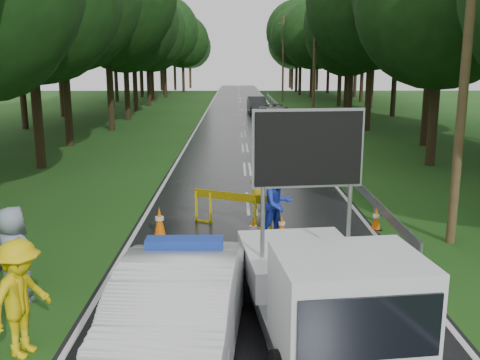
{
  "coord_description": "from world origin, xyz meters",
  "views": [
    {
      "loc": [
        -0.53,
        -11.52,
        4.71
      ],
      "look_at": [
        -0.4,
        3.9,
        1.3
      ],
      "focal_mm": 40.0,
      "sensor_mm": 36.0,
      "label": 1
    }
  ],
  "objects_px": {
    "police_sedan": "(186,295)",
    "barrier": "(233,201)",
    "queue_car_third": "(274,113)",
    "civilian": "(278,204)",
    "queue_car_first": "(283,145)",
    "queue_car_second": "(278,120)",
    "queue_car_fourth": "(257,105)",
    "work_truck": "(324,293)",
    "officer": "(258,187)"
  },
  "relations": [
    {
      "from": "police_sedan",
      "to": "barrier",
      "type": "relative_size",
      "value": 2.32
    },
    {
      "from": "queue_car_first",
      "to": "queue_car_second",
      "type": "xyz_separation_m",
      "value": [
        0.62,
        11.0,
        0.07
      ]
    },
    {
      "from": "police_sedan",
      "to": "work_truck",
      "type": "xyz_separation_m",
      "value": [
        2.28,
        -0.34,
        0.19
      ]
    },
    {
      "from": "police_sedan",
      "to": "queue_car_first",
      "type": "height_order",
      "value": "police_sedan"
    },
    {
      "from": "queue_car_second",
      "to": "queue_car_fourth",
      "type": "bearing_deg",
      "value": 88.23
    },
    {
      "from": "barrier",
      "to": "civilian",
      "type": "xyz_separation_m",
      "value": [
        1.23,
        -1.0,
        0.17
      ]
    },
    {
      "from": "police_sedan",
      "to": "queue_car_second",
      "type": "distance_m",
      "value": 28.72
    },
    {
      "from": "barrier",
      "to": "officer",
      "type": "bearing_deg",
      "value": 87.92
    },
    {
      "from": "civilian",
      "to": "queue_car_first",
      "type": "height_order",
      "value": "civilian"
    },
    {
      "from": "police_sedan",
      "to": "queue_car_fourth",
      "type": "bearing_deg",
      "value": -89.15
    },
    {
      "from": "queue_car_third",
      "to": "work_truck",
      "type": "bearing_deg",
      "value": -88.85
    },
    {
      "from": "civilian",
      "to": "work_truck",
      "type": "bearing_deg",
      "value": -120.38
    },
    {
      "from": "work_truck",
      "to": "queue_car_fourth",
      "type": "relative_size",
      "value": 1.07
    },
    {
      "from": "civilian",
      "to": "barrier",
      "type": "bearing_deg",
      "value": 107.83
    },
    {
      "from": "queue_car_first",
      "to": "queue_car_fourth",
      "type": "relative_size",
      "value": 0.9
    },
    {
      "from": "barrier",
      "to": "civilian",
      "type": "distance_m",
      "value": 1.6
    },
    {
      "from": "police_sedan",
      "to": "queue_car_fourth",
      "type": "relative_size",
      "value": 1.12
    },
    {
      "from": "police_sedan",
      "to": "barrier",
      "type": "height_order",
      "value": "police_sedan"
    },
    {
      "from": "queue_car_second",
      "to": "civilian",
      "type": "bearing_deg",
      "value": -100.2
    },
    {
      "from": "work_truck",
      "to": "civilian",
      "type": "xyz_separation_m",
      "value": [
        -0.29,
        5.91,
        -0.1
      ]
    },
    {
      "from": "work_truck",
      "to": "queue_car_second",
      "type": "relative_size",
      "value": 0.93
    },
    {
      "from": "police_sedan",
      "to": "work_truck",
      "type": "bearing_deg",
      "value": 176.22
    },
    {
      "from": "police_sedan",
      "to": "civilian",
      "type": "bearing_deg",
      "value": -104.94
    },
    {
      "from": "work_truck",
      "to": "queue_car_fourth",
      "type": "xyz_separation_m",
      "value": [
        0.59,
        42.43,
        -0.27
      ]
    },
    {
      "from": "work_truck",
      "to": "police_sedan",
      "type": "bearing_deg",
      "value": 164.53
    },
    {
      "from": "work_truck",
      "to": "barrier",
      "type": "distance_m",
      "value": 7.08
    },
    {
      "from": "barrier",
      "to": "queue_car_second",
      "type": "relative_size",
      "value": 0.42
    },
    {
      "from": "police_sedan",
      "to": "queue_car_third",
      "type": "relative_size",
      "value": 1.04
    },
    {
      "from": "queue_car_first",
      "to": "queue_car_third",
      "type": "xyz_separation_m",
      "value": [
        0.8,
        17.0,
        -0.01
      ]
    },
    {
      "from": "work_truck",
      "to": "barrier",
      "type": "height_order",
      "value": "work_truck"
    },
    {
      "from": "queue_car_third",
      "to": "queue_car_fourth",
      "type": "distance_m",
      "value": 7.71
    },
    {
      "from": "civilian",
      "to": "queue_car_second",
      "type": "xyz_separation_m",
      "value": [
        1.81,
        22.9,
        -0.16
      ]
    },
    {
      "from": "police_sedan",
      "to": "queue_car_fourth",
      "type": "height_order",
      "value": "police_sedan"
    },
    {
      "from": "barrier",
      "to": "queue_car_third",
      "type": "xyz_separation_m",
      "value": [
        3.22,
        27.9,
        -0.07
      ]
    },
    {
      "from": "police_sedan",
      "to": "queue_car_fourth",
      "type": "distance_m",
      "value": 42.19
    },
    {
      "from": "civilian",
      "to": "queue_car_first",
      "type": "bearing_deg",
      "value": 51.13
    },
    {
      "from": "police_sedan",
      "to": "officer",
      "type": "distance_m",
      "value": 8.27
    },
    {
      "from": "police_sedan",
      "to": "queue_car_third",
      "type": "distance_m",
      "value": 34.69
    },
    {
      "from": "police_sedan",
      "to": "civilian",
      "type": "distance_m",
      "value": 5.91
    },
    {
      "from": "civilian",
      "to": "queue_car_first",
      "type": "distance_m",
      "value": 11.95
    },
    {
      "from": "civilian",
      "to": "queue_car_third",
      "type": "relative_size",
      "value": 0.37
    },
    {
      "from": "queue_car_third",
      "to": "civilian",
      "type": "bearing_deg",
      "value": -89.99
    },
    {
      "from": "work_truck",
      "to": "officer",
      "type": "height_order",
      "value": "work_truck"
    },
    {
      "from": "queue_car_second",
      "to": "queue_car_third",
      "type": "height_order",
      "value": "queue_car_second"
    },
    {
      "from": "officer",
      "to": "queue_car_first",
      "type": "relative_size",
      "value": 0.39
    },
    {
      "from": "queue_car_third",
      "to": "queue_car_fourth",
      "type": "bearing_deg",
      "value": 102.22
    },
    {
      "from": "barrier",
      "to": "queue_car_second",
      "type": "xyz_separation_m",
      "value": [
        3.04,
        21.9,
        0.01
      ]
    },
    {
      "from": "work_truck",
      "to": "queue_car_first",
      "type": "relative_size",
      "value": 1.19
    },
    {
      "from": "officer",
      "to": "civilian",
      "type": "xyz_separation_m",
      "value": [
        0.45,
        -2.55,
        0.13
      ]
    },
    {
      "from": "barrier",
      "to": "civilian",
      "type": "relative_size",
      "value": 1.2
    }
  ]
}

